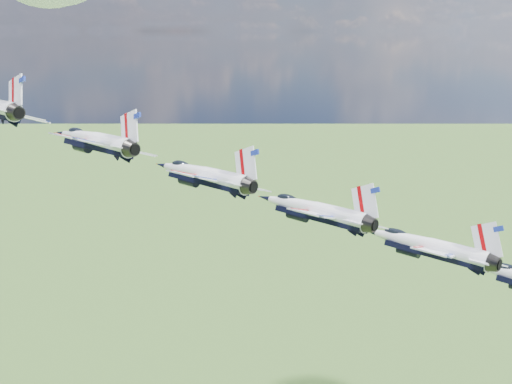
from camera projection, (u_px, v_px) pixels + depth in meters
jet_1 at (92, 140)px, 65.36m from camera, size 15.57×18.92×8.36m
jet_2 at (201, 175)px, 64.66m from camera, size 15.57×18.92×8.36m
jet_3 at (312, 210)px, 63.97m from camera, size 15.57×18.92×8.36m
jet_4 at (425, 246)px, 63.27m from camera, size 15.57×18.92×8.36m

